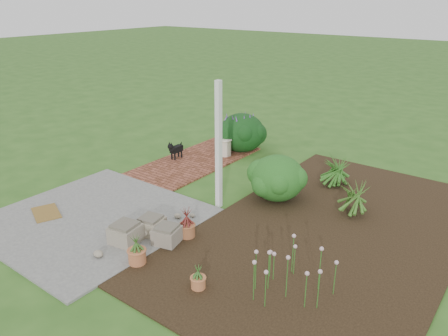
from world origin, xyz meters
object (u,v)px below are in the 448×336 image
Objects in this scene: stone_trough_near at (126,234)px; cream_ceramic_urn at (225,147)px; evergreen_shrub at (277,177)px; black_dog at (175,149)px.

stone_trough_near is 1.03× the size of cream_ceramic_urn.
cream_ceramic_urn is 2.76m from evergreen_shrub.
black_dog is at bearing -131.02° from cream_ceramic_urn.
black_dog is 1.20× the size of cream_ceramic_urn.
black_dog is at bearing 121.16° from stone_trough_near.
evergreen_shrub reaches higher than black_dog.
stone_trough_near is at bearing -74.22° from cream_ceramic_urn.
evergreen_shrub is (1.12, 3.03, 0.31)m from stone_trough_near.
evergreen_shrub is at bearing -7.36° from black_dog.
evergreen_shrub is at bearing -30.43° from cream_ceramic_urn.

